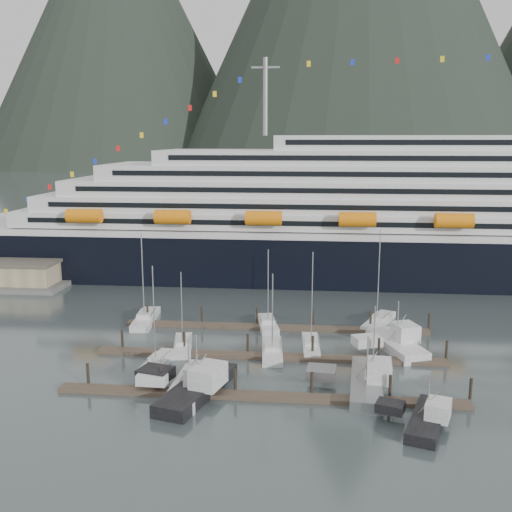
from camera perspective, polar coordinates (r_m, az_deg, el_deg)
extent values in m
plane|color=#404A4B|center=(80.44, 4.64, -10.54)|extent=(1600.00, 1600.00, 0.00)
cone|color=black|center=(719.40, -13.01, 20.06)|extent=(340.00, 340.00, 340.00)
cube|color=black|center=(134.43, 15.89, -0.32)|extent=(210.00, 28.00, 12.00)
cube|color=silver|center=(133.34, 16.04, 2.42)|extent=(205.80, 27.44, 1.50)
cube|color=silver|center=(133.98, 18.21, 3.46)|extent=(185.00, 26.00, 3.20)
cube|color=black|center=(121.36, 19.50, 2.71)|extent=(175.75, 0.20, 1.00)
cube|color=silver|center=(134.07, 19.12, 4.79)|extent=(180.00, 25.00, 3.20)
cube|color=black|center=(121.95, 20.46, 4.21)|extent=(171.00, 0.20, 1.00)
cube|color=silver|center=(134.27, 20.05, 6.11)|extent=(172.00, 24.00, 3.20)
cube|color=black|center=(122.64, 21.41, 5.68)|extent=(163.40, 0.20, 1.00)
cube|color=silver|center=(134.57, 20.97, 7.43)|extent=(160.00, 23.00, 3.20)
cube|color=black|center=(123.46, 22.35, 7.14)|extent=(152.00, 0.20, 1.00)
cube|color=silver|center=(134.98, 21.89, 8.69)|extent=(140.00, 22.00, 3.00)
cube|color=silver|center=(135.49, 22.81, 9.90)|extent=(95.00, 20.00, 3.00)
cylinder|color=gray|center=(130.55, 0.90, 14.91)|extent=(1.00, 1.00, 16.00)
cylinder|color=orange|center=(124.62, -16.03, 3.70)|extent=(7.00, 2.80, 2.80)
cylinder|color=orange|center=(119.14, -7.95, 3.70)|extent=(7.00, 2.80, 2.80)
cylinder|color=orange|center=(116.22, 0.73, 3.62)|extent=(7.00, 2.80, 2.80)
cylinder|color=orange|center=(116.04, 9.63, 3.46)|extent=(7.00, 2.80, 2.80)
cylinder|color=orange|center=(118.63, 18.35, 3.21)|extent=(7.00, 2.80, 2.80)
cube|color=#4A3C30|center=(71.39, 0.35, -13.19)|extent=(48.00, 2.00, 0.50)
cylinder|color=black|center=(76.63, -15.70, -10.94)|extent=(0.36, 0.36, 3.20)
cylinder|color=black|center=(73.93, -9.06, -11.49)|extent=(0.36, 0.36, 3.20)
cylinder|color=black|center=(72.25, -1.99, -11.90)|extent=(0.36, 0.36, 3.20)
cylinder|color=black|center=(71.67, 5.33, -12.14)|extent=(0.36, 0.36, 3.20)
cylinder|color=black|center=(72.22, 12.65, -12.18)|extent=(0.36, 0.36, 3.20)
cylinder|color=black|center=(73.87, 19.75, -12.05)|extent=(0.36, 0.36, 3.20)
cube|color=#4A3C30|center=(83.37, 1.21, -9.53)|extent=(48.00, 2.00, 0.50)
cylinder|color=black|center=(88.06, -12.62, -7.87)|extent=(0.36, 0.36, 3.20)
cylinder|color=black|center=(85.72, -6.84, -8.20)|extent=(0.36, 0.36, 3.20)
cylinder|color=black|center=(84.27, -0.79, -8.46)|extent=(0.36, 0.36, 3.20)
cylinder|color=black|center=(83.78, 5.41, -8.64)|extent=(0.36, 0.36, 3.20)
cylinder|color=black|center=(84.25, 11.61, -8.71)|extent=(0.36, 0.36, 3.20)
cylinder|color=black|center=(85.67, 17.68, -8.68)|extent=(0.36, 0.36, 3.20)
cube|color=#4A3C30|center=(95.61, 1.83, -6.80)|extent=(48.00, 2.00, 0.50)
cylinder|color=black|center=(99.87, -10.28, -5.50)|extent=(0.36, 0.36, 3.20)
cylinder|color=black|center=(97.81, -5.18, -5.72)|extent=(0.36, 0.36, 3.20)
cylinder|color=black|center=(96.55, 0.10, -5.89)|extent=(0.36, 0.36, 3.20)
cylinder|color=black|center=(96.12, 5.47, -6.03)|extent=(0.36, 0.36, 3.20)
cylinder|color=black|center=(96.53, 10.85, -6.10)|extent=(0.36, 0.36, 3.20)
cylinder|color=black|center=(97.77, 16.14, -6.13)|extent=(0.36, 0.36, 3.20)
cube|color=#B8B8B8|center=(81.81, -9.30, -10.09)|extent=(3.52, 8.70, 1.31)
cube|color=#B8B8B8|center=(81.52, -9.32, -9.55)|extent=(2.25, 3.18, 0.75)
cylinder|color=gray|center=(78.82, -9.69, -5.53)|extent=(0.15, 0.15, 12.87)
cube|color=#B8B8B8|center=(87.56, -6.97, -8.58)|extent=(4.10, 9.58, 1.30)
cube|color=#B8B8B8|center=(87.29, -6.99, -8.08)|extent=(2.43, 3.54, 0.74)
cylinder|color=gray|center=(84.87, -7.09, -5.04)|extent=(0.15, 0.15, 10.64)
cube|color=#B8B8B8|center=(84.67, 1.55, -9.20)|extent=(3.62, 10.21, 1.47)
cube|color=#B8B8B8|center=(84.34, 1.55, -8.59)|extent=(2.41, 3.67, 0.84)
cylinder|color=gray|center=(81.78, 1.58, -5.42)|extent=(0.17, 0.17, 10.85)
cube|color=#B8B8B8|center=(87.27, 5.25, -8.61)|extent=(2.83, 9.90, 1.25)
cube|color=#B8B8B8|center=(87.02, 5.25, -8.13)|extent=(1.96, 3.52, 0.71)
cylinder|color=gray|center=(84.15, 5.36, -4.15)|extent=(0.14, 0.14, 13.52)
cube|color=#B8B8B8|center=(100.55, -10.45, -6.07)|extent=(3.97, 11.64, 1.60)
cube|color=#B8B8B8|center=(100.24, -10.47, -5.49)|extent=(2.63, 4.18, 0.91)
cylinder|color=gray|center=(97.48, -10.74, -1.93)|extent=(0.18, 0.18, 13.87)
cube|color=#B8B8B8|center=(96.37, 1.07, -6.65)|extent=(4.59, 9.63, 1.44)
cube|color=#B8B8B8|center=(96.09, 1.07, -6.11)|extent=(2.70, 3.61, 0.82)
cylinder|color=gray|center=(93.67, 1.16, -2.96)|extent=(0.16, 0.16, 11.89)
cube|color=#B8B8B8|center=(99.78, 11.61, -6.25)|extent=(6.59, 10.95, 1.43)
cube|color=#B8B8B8|center=(99.51, 11.63, -5.74)|extent=(3.34, 4.26, 0.82)
cylinder|color=gray|center=(96.71, 11.61, -1.87)|extent=(0.16, 0.16, 14.73)
cube|color=#B8B8B8|center=(75.70, 11.02, -11.94)|extent=(3.33, 8.52, 1.29)
cube|color=#B8B8B8|center=(75.39, 11.04, -11.38)|extent=(2.16, 3.10, 0.74)
cylinder|color=gray|center=(73.00, 11.16, -8.31)|extent=(0.15, 0.15, 9.59)
cube|color=black|center=(72.51, -5.62, -12.76)|extent=(7.81, 15.21, 2.25)
cube|color=black|center=(74.46, -9.55, -11.00)|extent=(4.55, 4.13, 1.35)
cube|color=#B8B8B8|center=(71.03, -4.58, -11.30)|extent=(4.21, 5.08, 2.48)
cube|color=black|center=(70.69, -4.59, -10.63)|extent=(3.92, 4.74, 0.56)
cylinder|color=gray|center=(70.94, -5.69, -9.69)|extent=(0.18, 0.18, 5.64)
cube|color=#B8B8B8|center=(73.01, -6.36, -12.61)|extent=(4.07, 11.65, 2.10)
cube|color=#B8B8B8|center=(73.58, -9.77, -11.38)|extent=(3.63, 2.63, 1.26)
cube|color=#B8B8B8|center=(71.95, -5.48, -11.17)|extent=(3.03, 3.54, 2.31)
cube|color=black|center=(71.64, -5.49, -10.55)|extent=(2.81, 3.30, 0.53)
cylinder|color=gray|center=(71.55, -6.42, -9.78)|extent=(0.17, 0.17, 5.25)
cube|color=gray|center=(75.03, 10.47, -12.05)|extent=(4.80, 14.60, 2.05)
cube|color=gray|center=(74.66, 6.24, -10.98)|extent=(3.72, 3.42, 1.23)
cube|color=#B8B8B8|center=(74.31, 11.65, -10.66)|extent=(3.20, 4.52, 2.26)
cube|color=black|center=(74.01, 11.67, -10.07)|extent=(2.97, 4.22, 0.51)
cylinder|color=gray|center=(73.65, 10.57, -9.37)|extent=(0.16, 0.16, 5.13)
cube|color=black|center=(67.64, 15.98, -15.00)|extent=(6.16, 10.72, 1.71)
cube|color=black|center=(67.75, 12.67, -13.83)|extent=(3.48, 3.06, 1.03)
cube|color=#B8B8B8|center=(66.85, 16.96, -13.84)|extent=(3.25, 3.68, 1.88)
cube|color=black|center=(66.57, 16.99, -13.31)|extent=(3.02, 3.43, 0.43)
cylinder|color=gray|center=(66.37, 16.13, -12.61)|extent=(0.14, 0.14, 4.28)
cube|color=#B8B8B8|center=(88.66, 13.24, -8.48)|extent=(7.95, 12.81, 2.22)
cube|color=#B8B8B8|center=(86.22, 10.52, -7.94)|extent=(4.46, 3.82, 1.33)
cube|color=#B8B8B8|center=(88.52, 14.00, -7.05)|extent=(4.17, 4.50, 2.44)
cube|color=black|center=(88.25, 14.03, -6.50)|extent=(3.88, 4.20, 0.55)
cylinder|color=gray|center=(87.40, 13.35, -5.96)|extent=(0.18, 0.18, 5.54)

